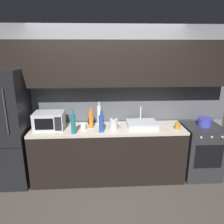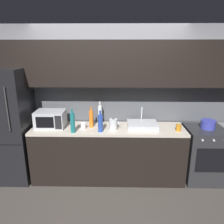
{
  "view_description": "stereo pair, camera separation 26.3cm",
  "coord_description": "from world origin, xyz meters",
  "px_view_note": "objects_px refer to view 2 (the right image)",
  "views": [
    {
      "loc": [
        -0.13,
        -2.39,
        2.14
      ],
      "look_at": [
        0.06,
        0.9,
        1.16
      ],
      "focal_mm": 35.0,
      "sensor_mm": 36.0,
      "label": 1
    },
    {
      "loc": [
        0.13,
        -2.39,
        2.14
      ],
      "look_at": [
        0.06,
        0.9,
        1.16
      ],
      "focal_mm": 35.0,
      "sensor_mm": 36.0,
      "label": 2
    }
  ],
  "objects_px": {
    "wine_bottle_blue": "(100,123)",
    "wine_bottle_teal": "(73,123)",
    "oven_range": "(203,154)",
    "microwave": "(51,119)",
    "kettle": "(113,124)",
    "cooking_pot": "(208,124)",
    "wine_bottle_orange": "(91,119)",
    "wine_bottle_clear": "(100,114)",
    "mug_dark": "(91,121)",
    "mug_white": "(83,126)",
    "mug_amber": "(179,128)",
    "refrigerator": "(9,126)"
  },
  "relations": [
    {
      "from": "wine_bottle_blue",
      "to": "wine_bottle_teal",
      "type": "height_order",
      "value": "wine_bottle_teal"
    },
    {
      "from": "oven_range",
      "to": "wine_bottle_blue",
      "type": "relative_size",
      "value": 2.69
    },
    {
      "from": "wine_bottle_blue",
      "to": "microwave",
      "type": "bearing_deg",
      "value": 166.79
    },
    {
      "from": "kettle",
      "to": "cooking_pot",
      "type": "distance_m",
      "value": 1.51
    },
    {
      "from": "wine_bottle_teal",
      "to": "wine_bottle_orange",
      "type": "bearing_deg",
      "value": 43.42
    },
    {
      "from": "wine_bottle_orange",
      "to": "cooking_pot",
      "type": "xyz_separation_m",
      "value": [
        1.86,
        -0.02,
        -0.07
      ]
    },
    {
      "from": "oven_range",
      "to": "wine_bottle_clear",
      "type": "distance_m",
      "value": 1.83
    },
    {
      "from": "wine_bottle_blue",
      "to": "cooking_pot",
      "type": "distance_m",
      "value": 1.71
    },
    {
      "from": "oven_range",
      "to": "microwave",
      "type": "bearing_deg",
      "value": 179.55
    },
    {
      "from": "mug_dark",
      "to": "cooking_pot",
      "type": "bearing_deg",
      "value": -5.94
    },
    {
      "from": "wine_bottle_clear",
      "to": "wine_bottle_orange",
      "type": "xyz_separation_m",
      "value": [
        -0.13,
        -0.17,
        -0.02
      ]
    },
    {
      "from": "oven_range",
      "to": "wine_bottle_clear",
      "type": "bearing_deg",
      "value": 173.56
    },
    {
      "from": "microwave",
      "to": "mug_white",
      "type": "height_order",
      "value": "microwave"
    },
    {
      "from": "mug_amber",
      "to": "oven_range",
      "type": "bearing_deg",
      "value": 13.65
    },
    {
      "from": "refrigerator",
      "to": "microwave",
      "type": "height_order",
      "value": "refrigerator"
    },
    {
      "from": "wine_bottle_orange",
      "to": "mug_dark",
      "type": "xyz_separation_m",
      "value": [
        -0.02,
        0.17,
        -0.1
      ]
    },
    {
      "from": "wine_bottle_clear",
      "to": "mug_amber",
      "type": "distance_m",
      "value": 1.28
    },
    {
      "from": "oven_range",
      "to": "mug_dark",
      "type": "height_order",
      "value": "mug_dark"
    },
    {
      "from": "cooking_pot",
      "to": "wine_bottle_teal",
      "type": "bearing_deg",
      "value": -174.2
    },
    {
      "from": "refrigerator",
      "to": "wine_bottle_clear",
      "type": "relative_size",
      "value": 4.82
    },
    {
      "from": "wine_bottle_clear",
      "to": "wine_bottle_orange",
      "type": "relative_size",
      "value": 1.13
    },
    {
      "from": "oven_range",
      "to": "kettle",
      "type": "height_order",
      "value": "kettle"
    },
    {
      "from": "kettle",
      "to": "wine_bottle_clear",
      "type": "distance_m",
      "value": 0.36
    },
    {
      "from": "wine_bottle_clear",
      "to": "mug_dark",
      "type": "height_order",
      "value": "wine_bottle_clear"
    },
    {
      "from": "wine_bottle_blue",
      "to": "cooking_pot",
      "type": "height_order",
      "value": "wine_bottle_blue"
    },
    {
      "from": "mug_dark",
      "to": "mug_white",
      "type": "bearing_deg",
      "value": -112.81
    },
    {
      "from": "refrigerator",
      "to": "wine_bottle_orange",
      "type": "relative_size",
      "value": 5.42
    },
    {
      "from": "mug_amber",
      "to": "refrigerator",
      "type": "bearing_deg",
      "value": 177.53
    },
    {
      "from": "wine_bottle_clear",
      "to": "wine_bottle_teal",
      "type": "height_order",
      "value": "wine_bottle_clear"
    },
    {
      "from": "microwave",
      "to": "cooking_pot",
      "type": "distance_m",
      "value": 2.52
    },
    {
      "from": "mug_amber",
      "to": "wine_bottle_teal",
      "type": "bearing_deg",
      "value": -176.53
    },
    {
      "from": "refrigerator",
      "to": "wine_bottle_teal",
      "type": "xyz_separation_m",
      "value": [
        1.08,
        -0.21,
        0.13
      ]
    },
    {
      "from": "mug_amber",
      "to": "cooking_pot",
      "type": "distance_m",
      "value": 0.51
    },
    {
      "from": "mug_dark",
      "to": "wine_bottle_teal",
      "type": "bearing_deg",
      "value": -119.65
    },
    {
      "from": "wine_bottle_clear",
      "to": "kettle",
      "type": "bearing_deg",
      "value": -49.69
    },
    {
      "from": "wine_bottle_orange",
      "to": "mug_white",
      "type": "distance_m",
      "value": 0.17
    },
    {
      "from": "refrigerator",
      "to": "mug_amber",
      "type": "bearing_deg",
      "value": -2.47
    },
    {
      "from": "mug_dark",
      "to": "mug_amber",
      "type": "height_order",
      "value": "mug_amber"
    },
    {
      "from": "microwave",
      "to": "wine_bottle_clear",
      "type": "height_order",
      "value": "wine_bottle_clear"
    },
    {
      "from": "mug_dark",
      "to": "wine_bottle_blue",
      "type": "bearing_deg",
      "value": -63.84
    },
    {
      "from": "microwave",
      "to": "wine_bottle_blue",
      "type": "bearing_deg",
      "value": -13.21
    },
    {
      "from": "wine_bottle_teal",
      "to": "mug_dark",
      "type": "distance_m",
      "value": 0.49
    },
    {
      "from": "wine_bottle_clear",
      "to": "wine_bottle_orange",
      "type": "bearing_deg",
      "value": -127.96
    },
    {
      "from": "microwave",
      "to": "mug_amber",
      "type": "height_order",
      "value": "microwave"
    },
    {
      "from": "wine_bottle_clear",
      "to": "cooking_pot",
      "type": "relative_size",
      "value": 1.67
    },
    {
      "from": "refrigerator",
      "to": "mug_white",
      "type": "relative_size",
      "value": 18.79
    },
    {
      "from": "wine_bottle_clear",
      "to": "wine_bottle_orange",
      "type": "distance_m",
      "value": 0.21
    },
    {
      "from": "refrigerator",
      "to": "microwave",
      "type": "bearing_deg",
      "value": 1.55
    },
    {
      "from": "microwave",
      "to": "wine_bottle_teal",
      "type": "xyz_separation_m",
      "value": [
        0.4,
        -0.23,
        0.02
      ]
    },
    {
      "from": "oven_range",
      "to": "mug_amber",
      "type": "distance_m",
      "value": 0.7
    }
  ]
}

